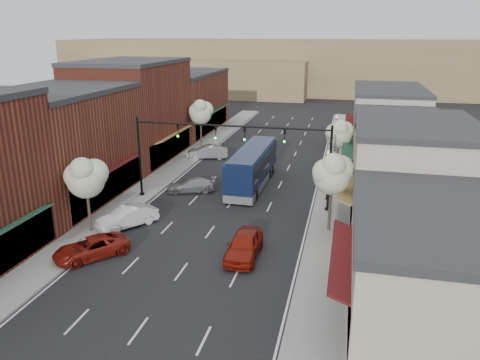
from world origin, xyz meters
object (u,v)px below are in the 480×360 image
Objects in this scene: lamp_post_near at (328,167)px; lamp_post_far at (336,127)px; tree_right_near at (333,173)px; tree_left_near at (86,176)px; tree_right_far at (339,133)px; red_hatchback at (244,245)px; parked_car_c at (191,185)px; signal_mast_right at (300,154)px; parked_car_b at (127,217)px; parked_car_a at (91,248)px; tree_left_far at (201,112)px; coach_bus at (253,166)px; signal_mast_left at (165,146)px; parked_car_e at (207,152)px.

lamp_post_near is 17.50m from lamp_post_far.
tree_right_near reaches higher than tree_left_near.
tree_right_far is 1.14× the size of red_hatchback.
tree_right_far is 16.26m from parked_car_c.
lamp_post_far is 29.66m from red_hatchback.
parked_car_b is (-11.82, -6.42, -3.88)m from signal_mast_right.
lamp_post_near is (-0.55, 6.56, -1.45)m from tree_right_near.
signal_mast_right is 1.38× the size of tree_right_near.
parked_car_b is at bearing -170.77° from tree_right_near.
parked_car_a is (-14.55, -23.45, -3.33)m from tree_right_far.
tree_left_far reaches higher than parked_car_a.
tree_right_far is at bearing 86.69° from lamp_post_near.
lamp_post_near is (-0.55, -9.44, -0.99)m from tree_right_far.
tree_right_far is 0.95× the size of tree_left_near.
parked_car_a is 1.10× the size of parked_car_c.
parked_car_a is (2.05, -29.45, -3.95)m from tree_left_far.
tree_right_near is at bearing -85.23° from lamp_post_near.
coach_bus is 2.56× the size of parked_car_b.
signal_mast_right is 22.68m from tree_left_far.
tree_right_far is at bearing 108.76° from parked_car_c.
signal_mast_left is 1.51× the size of tree_right_far.
parked_car_e is at bearing 141.34° from lamp_post_near.
signal_mast_right is 3.69m from lamp_post_near.
lamp_post_near is 12.77m from red_hatchback.
lamp_post_near is 0.38× the size of coach_bus.
signal_mast_right reaches higher than lamp_post_near.
tree_right_near is at bearing 45.20° from parked_car_b.
signal_mast_left is 13.35m from red_hatchback.
signal_mast_right reaches higher than parked_car_c.
signal_mast_left is 1.78× the size of parked_car_e.
parked_car_a is (-11.82, -11.51, -3.97)m from signal_mast_right.
tree_left_near is 1.28× the size of lamp_post_near.
red_hatchback is at bearing -67.06° from tree_left_far.
lamp_post_near is at bearing 10.56° from signal_mast_left.
tree_right_far is (2.73, 11.95, -0.63)m from signal_mast_right.
lamp_post_near reaches higher than parked_car_b.
red_hatchback is (11.50, -1.17, -3.41)m from tree_left_near.
red_hatchback reaches higher than parked_car_a.
tree_right_far reaches higher than lamp_post_far.
tree_left_near is at bearing -105.47° from parked_car_b.
parked_car_e is at bearing -64.17° from tree_left_far.
tree_right_near is 1.38× the size of parked_car_c.
lamp_post_far is at bearing 80.69° from red_hatchback.
tree_left_near is 26.00m from tree_left_far.
signal_mast_left is 0.71× the size of coach_bus.
tree_left_far is at bearing 136.11° from lamp_post_near.
tree_left_near is at bearing -149.86° from signal_mast_right.
signal_mast_left is at bearing 180.00° from signal_mast_right.
tree_right_far is 1.22× the size of lamp_post_near.
tree_left_far is at bearing 130.79° from parked_car_b.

